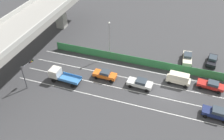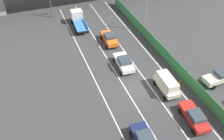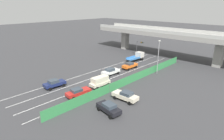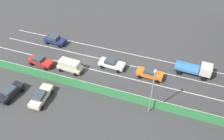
% 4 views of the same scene
% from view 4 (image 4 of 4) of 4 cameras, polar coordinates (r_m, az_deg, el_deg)
% --- Properties ---
extents(ground_plane, '(300.00, 300.00, 0.00)m').
position_cam_4_polar(ground_plane, '(43.28, -6.34, 2.06)').
color(ground_plane, '#38383A').
extents(lane_line_left_edge, '(0.14, 45.42, 0.01)m').
position_cam_4_polar(lane_line_left_edge, '(45.40, 1.64, 4.51)').
color(lane_line_left_edge, silver).
rests_on(lane_line_left_edge, ground).
extents(lane_line_mid_left, '(0.14, 45.42, 0.01)m').
position_cam_4_polar(lane_line_mid_left, '(42.99, 0.28, 2.04)').
color(lane_line_mid_left, silver).
rests_on(lane_line_mid_left, ground).
extents(lane_line_mid_right, '(0.14, 45.42, 0.01)m').
position_cam_4_polar(lane_line_mid_right, '(40.69, -1.24, -0.73)').
color(lane_line_mid_right, silver).
rests_on(lane_line_mid_right, ground).
extents(lane_line_right_edge, '(0.14, 45.42, 0.01)m').
position_cam_4_polar(lane_line_right_edge, '(38.53, -2.93, -3.81)').
color(lane_line_right_edge, silver).
rests_on(lane_line_right_edge, ground).
extents(green_fence, '(0.10, 41.52, 1.77)m').
position_cam_4_polar(green_fence, '(36.87, -3.91, -4.54)').
color(green_fence, '#338447').
rests_on(green_fence, ground).
extents(car_van_cream, '(2.12, 4.40, 2.14)m').
position_cam_4_polar(car_van_cream, '(41.00, -10.20, 1.14)').
color(car_van_cream, beige).
rests_on(car_van_cream, ground).
extents(car_sedan_red, '(2.29, 4.74, 1.58)m').
position_cam_4_polar(car_sedan_red, '(43.70, -16.99, 2.13)').
color(car_sedan_red, red).
rests_on(car_sedan_red, ground).
extents(car_taxi_orange, '(2.06, 4.49, 1.68)m').
position_cam_4_polar(car_taxi_orange, '(39.79, 9.11, -0.78)').
color(car_taxi_orange, orange).
rests_on(car_taxi_orange, ground).
extents(car_sedan_navy, '(2.29, 4.40, 1.66)m').
position_cam_4_polar(car_sedan_navy, '(48.39, -13.67, 7.18)').
color(car_sedan_navy, navy).
rests_on(car_sedan_navy, ground).
extents(car_sedan_white, '(2.24, 4.62, 1.64)m').
position_cam_4_polar(car_sedan_white, '(41.23, -0.11, 1.63)').
color(car_sedan_white, white).
rests_on(car_sedan_white, ground).
extents(flatbed_truck_blue, '(2.54, 6.02, 2.41)m').
position_cam_4_polar(flatbed_truck_blue, '(42.05, 20.40, 0.03)').
color(flatbed_truck_blue, black).
rests_on(flatbed_truck_blue, ground).
extents(parked_sedan_dark, '(4.52, 2.38, 1.66)m').
position_cam_4_polar(parked_sedan_dark, '(39.52, -23.43, -4.88)').
color(parked_sedan_dark, black).
rests_on(parked_sedan_dark, ground).
extents(parked_sedan_cream, '(4.79, 2.20, 1.71)m').
position_cam_4_polar(parked_sedan_cream, '(37.26, -16.87, -6.07)').
color(parked_sedan_cream, beige).
rests_on(parked_sedan_cream, ground).
extents(street_lamp, '(0.60, 0.36, 8.12)m').
position_cam_4_polar(street_lamp, '(31.79, 9.77, -4.46)').
color(street_lamp, gray).
rests_on(street_lamp, ground).
extents(traffic_cone, '(0.47, 0.47, 0.66)m').
position_cam_4_polar(traffic_cone, '(39.86, -11.04, -2.19)').
color(traffic_cone, orange).
rests_on(traffic_cone, ground).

